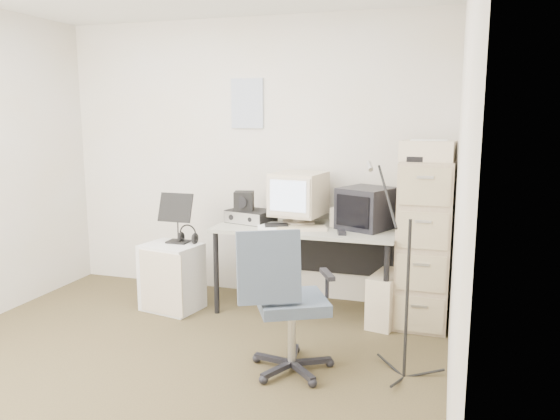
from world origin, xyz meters
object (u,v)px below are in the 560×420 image
(desk, at_px, (307,269))
(office_chair, at_px, (292,300))
(side_cart, at_px, (172,277))
(filing_cabinet, at_px, (424,243))

(desk, distance_m, office_chair, 1.14)
(office_chair, distance_m, side_cart, 1.54)
(desk, xyz_separation_m, side_cart, (-1.11, -0.31, -0.08))
(desk, height_order, office_chair, office_chair)
(desk, bearing_deg, side_cart, -164.14)
(filing_cabinet, bearing_deg, office_chair, -123.42)
(desk, height_order, side_cart, desk)
(office_chair, height_order, side_cart, office_chair)
(filing_cabinet, relative_size, desk, 0.87)
(office_chair, bearing_deg, side_cart, 120.66)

